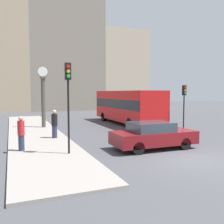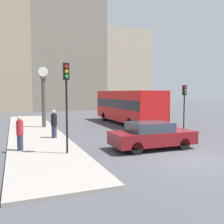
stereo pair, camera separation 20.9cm
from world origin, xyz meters
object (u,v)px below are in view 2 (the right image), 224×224
sedan_car (152,135)px  traffic_light_near (66,89)px  traffic_light_far (184,98)px  pedestrian_black_jacket (54,124)px  street_clock (44,97)px  bus_distant (127,105)px  pedestrian_red_top (20,133)px

sedan_car → traffic_light_near: 4.94m
sedan_car → traffic_light_far: (5.40, 4.41, 1.78)m
traffic_light_far → pedestrian_black_jacket: (-9.71, -0.02, -1.49)m
sedan_car → pedestrian_black_jacket: bearing=134.4°
traffic_light_far → sedan_car: bearing=-140.8°
sedan_car → traffic_light_far: bearing=39.2°
street_clock → pedestrian_black_jacket: 5.41m
street_clock → traffic_light_near: bearing=-90.1°
sedan_car → bus_distant: 10.36m
traffic_light_far → pedestrian_red_top: size_ratio=2.08×
street_clock → pedestrian_red_top: 8.43m
sedan_car → bus_distant: bus_distant is taller
sedan_car → traffic_light_near: bearing=178.0°
bus_distant → street_clock: bearing=-178.3°
traffic_light_near → bus_distant: bearing=52.0°
bus_distant → traffic_light_far: (2.21, -5.39, 0.75)m
bus_distant → traffic_light_far: bearing=-67.7°
bus_distant → pedestrian_red_top: bus_distant is taller
bus_distant → pedestrian_black_jacket: 9.27m
sedan_car → pedestrian_black_jacket: 6.16m
pedestrian_black_jacket → pedestrian_red_top: 3.50m
pedestrian_black_jacket → traffic_light_near: bearing=-90.6°
pedestrian_black_jacket → pedestrian_red_top: bearing=-125.5°
sedan_car → traffic_light_near: traffic_light_near is taller
pedestrian_black_jacket → bus_distant: bearing=35.8°
sedan_car → pedestrian_black_jacket: pedestrian_black_jacket is taller
sedan_car → bus_distant: (3.19, 9.80, 1.03)m
sedan_car → traffic_light_far: size_ratio=1.25×
bus_distant → traffic_light_near: (-7.54, -9.65, 1.31)m
traffic_light_far → pedestrian_black_jacket: bearing=-179.9°
traffic_light_near → traffic_light_far: traffic_light_near is taller
traffic_light_near → pedestrian_red_top: 3.19m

